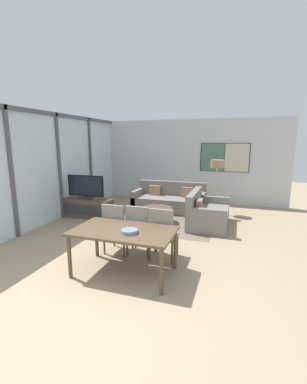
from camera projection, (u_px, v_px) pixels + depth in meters
name	position (u px, v px, depth m)	size (l,w,h in m)	color
ground_plane	(91.00, 301.00, 3.39)	(24.00, 24.00, 0.00)	#9E896B
wall_back	(187.00, 161.00, 8.82)	(6.67, 0.09, 2.80)	silver
window_wall_left	(58.00, 162.00, 6.82)	(0.07, 6.15, 2.80)	silver
area_rug	(157.00, 222.00, 6.69)	(2.89, 1.93, 0.01)	#706051
tv_console	(87.00, 208.00, 7.12)	(1.45, 0.48, 0.52)	brown
television	(86.00, 187.00, 7.00)	(1.09, 0.20, 0.65)	#2D2D33
sofa_main	(170.00, 201.00, 7.82)	(2.13, 0.92, 0.85)	slate
sofa_side	(205.00, 214.00, 6.41)	(0.92, 1.52, 0.85)	slate
coffee_table	(157.00, 211.00, 6.63)	(0.80, 0.80, 0.39)	brown
dining_table	(124.00, 234.00, 3.99)	(1.58, 0.91, 0.72)	brown
dining_chair_left	(116.00, 226.00, 4.75)	(0.46, 0.46, 0.96)	gray
dining_chair_centre	(139.00, 228.00, 4.64)	(0.46, 0.46, 0.96)	gray
dining_chair_right	(163.00, 232.00, 4.46)	(0.46, 0.46, 0.96)	gray
fruit_bowl	(129.00, 231.00, 3.83)	(0.26, 0.26, 0.06)	slate
floor_lamp	(217.00, 167.00, 7.27)	(0.39, 0.39, 1.56)	#2D2D33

